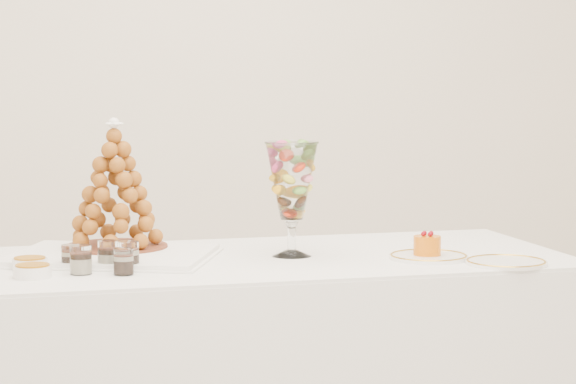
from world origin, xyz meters
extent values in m
cube|color=white|center=(0.00, 2.00, 1.40)|extent=(4.50, 0.04, 2.80)
cube|color=white|center=(-0.07, 0.18, 0.74)|extent=(1.98, 0.89, 0.01)
cube|color=white|center=(-0.40, 0.24, 0.75)|extent=(0.65, 0.57, 0.02)
cylinder|color=white|center=(0.11, 0.19, 0.75)|extent=(0.12, 0.12, 0.02)
cylinder|color=white|center=(0.11, 0.19, 0.80)|extent=(0.02, 0.02, 0.08)
sphere|color=white|center=(0.11, 0.19, 0.84)|extent=(0.04, 0.04, 0.04)
cylinder|color=white|center=(0.48, 0.06, 0.75)|extent=(0.22, 0.22, 0.01)
cylinder|color=white|center=(0.66, -0.07, 0.75)|extent=(0.22, 0.22, 0.01)
cylinder|color=white|center=(-0.52, 0.09, 0.77)|extent=(0.05, 0.05, 0.07)
cylinder|color=white|center=(-0.42, 0.06, 0.78)|extent=(0.06, 0.06, 0.08)
cylinder|color=white|center=(-0.37, 0.04, 0.78)|extent=(0.07, 0.07, 0.08)
cylinder|color=white|center=(-0.49, 0.00, 0.78)|extent=(0.07, 0.07, 0.08)
cylinder|color=white|center=(-0.38, -0.03, 0.78)|extent=(0.06, 0.06, 0.07)
cylinder|color=white|center=(-0.63, 0.10, 0.76)|extent=(0.09, 0.09, 0.03)
cylinder|color=white|center=(-0.61, -0.03, 0.76)|extent=(0.10, 0.10, 0.03)
cylinder|color=brown|center=(-0.39, 0.33, 0.76)|extent=(0.30, 0.30, 0.01)
cone|color=#945016|center=(-0.39, 0.33, 0.95)|extent=(0.32, 0.32, 0.36)
sphere|color=white|center=(-0.39, 0.33, 1.12)|extent=(0.04, 0.04, 0.04)
cylinder|color=orange|center=(0.48, 0.07, 0.78)|extent=(0.08, 0.08, 0.05)
sphere|color=maroon|center=(0.49, 0.07, 0.81)|extent=(0.01, 0.01, 0.01)
sphere|color=maroon|center=(0.48, 0.08, 0.81)|extent=(0.01, 0.01, 0.01)
sphere|color=maroon|center=(0.47, 0.06, 0.81)|extent=(0.01, 0.01, 0.01)
sphere|color=maroon|center=(0.48, 0.05, 0.81)|extent=(0.01, 0.01, 0.01)
camera|label=1|loc=(-0.52, -2.95, 1.26)|focal=70.00mm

